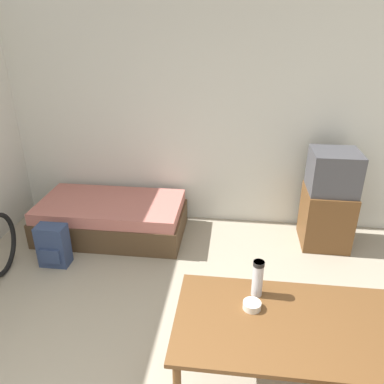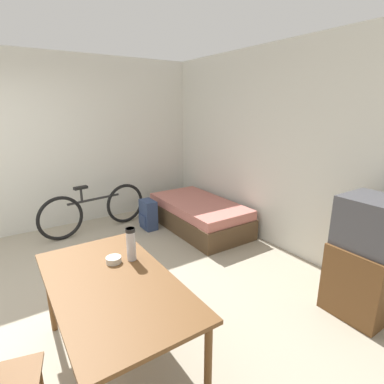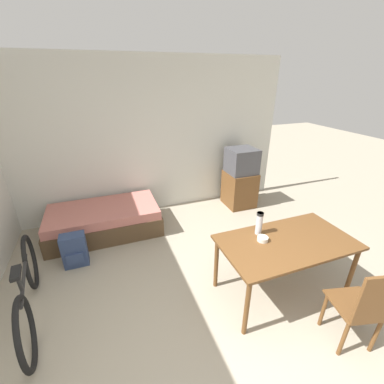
% 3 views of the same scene
% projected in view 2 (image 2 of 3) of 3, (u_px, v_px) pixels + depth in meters
% --- Properties ---
extents(ground_plane, '(20.00, 20.00, 0.00)m').
position_uv_depth(ground_plane, '(0.00, 322.00, 2.76)').
color(ground_plane, '#9E937F').
extents(wall_back, '(5.29, 0.06, 2.70)m').
position_uv_depth(wall_back, '(266.00, 148.00, 4.18)').
color(wall_back, silver).
rests_on(wall_back, ground_plane).
extents(wall_left, '(0.06, 4.34, 2.70)m').
position_uv_depth(wall_left, '(97.00, 141.00, 5.01)').
color(wall_left, silver).
rests_on(wall_left, ground_plane).
extents(daybed, '(1.75, 0.92, 0.45)m').
position_uv_depth(daybed, '(199.00, 215.00, 4.84)').
color(daybed, '#4C3823').
rests_on(daybed, ground_plane).
extents(tv, '(0.53, 0.55, 1.15)m').
position_uv_depth(tv, '(367.00, 259.00, 2.76)').
color(tv, brown).
rests_on(tv, ground_plane).
extents(dining_table, '(1.48, 0.80, 0.73)m').
position_uv_depth(dining_table, '(113.00, 291.00, 2.13)').
color(dining_table, brown).
rests_on(dining_table, ground_plane).
extents(bicycle, '(0.28, 1.72, 0.76)m').
position_uv_depth(bicycle, '(95.00, 210.00, 4.71)').
color(bicycle, black).
rests_on(bicycle, ground_plane).
extents(thermos_flask, '(0.08, 0.08, 0.27)m').
position_uv_depth(thermos_flask, '(131.00, 243.00, 2.37)').
color(thermos_flask, '#B7B7BC').
rests_on(thermos_flask, dining_table).
extents(mate_bowl, '(0.12, 0.12, 0.05)m').
position_uv_depth(mate_bowl, '(114.00, 260.00, 2.36)').
color(mate_bowl, beige).
rests_on(mate_bowl, dining_table).
extents(backpack, '(0.31, 0.22, 0.47)m').
position_uv_depth(backpack, '(148.00, 215.00, 4.81)').
color(backpack, navy).
rests_on(backpack, ground_plane).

